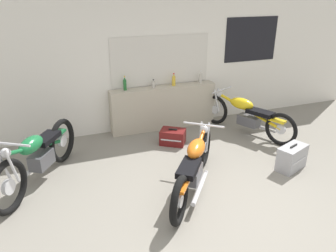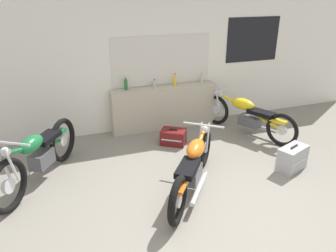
{
  "view_description": "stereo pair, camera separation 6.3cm",
  "coord_description": "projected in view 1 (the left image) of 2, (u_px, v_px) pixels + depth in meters",
  "views": [
    {
      "loc": [
        -1.98,
        -3.06,
        2.75
      ],
      "look_at": [
        -0.32,
        1.45,
        0.7
      ],
      "focal_mm": 35.0,
      "sensor_mm": 36.0,
      "label": 1
    },
    {
      "loc": [
        -1.92,
        -3.08,
        2.75
      ],
      "look_at": [
        -0.32,
        1.45,
        0.7
      ],
      "focal_mm": 35.0,
      "sensor_mm": 36.0,
      "label": 2
    }
  ],
  "objects": [
    {
      "name": "ground_plane",
      "position": [
        228.0,
        211.0,
        4.35
      ],
      "size": [
        24.0,
        24.0,
        0.0
      ],
      "primitive_type": "plane",
      "color": "gray"
    },
    {
      "name": "wall_back",
      "position": [
        155.0,
        60.0,
        6.51
      ],
      "size": [
        10.0,
        0.07,
        2.8
      ],
      "color": "silver",
      "rests_on": "ground_plane"
    },
    {
      "name": "bottle_leftmost",
      "position": [
        125.0,
        84.0,
        6.32
      ],
      "size": [
        0.06,
        0.06,
        0.28
      ],
      "color": "#23662D",
      "rests_on": "sill_counter"
    },
    {
      "name": "bottle_center",
      "position": [
        174.0,
        80.0,
        6.62
      ],
      "size": [
        0.07,
        0.07,
        0.25
      ],
      "color": "gold",
      "rests_on": "sill_counter"
    },
    {
      "name": "bottle_right_center",
      "position": [
        201.0,
        77.0,
        6.8
      ],
      "size": [
        0.06,
        0.06,
        0.27
      ],
      "color": "#B7B2A8",
      "rests_on": "sill_counter"
    },
    {
      "name": "bottle_left_center",
      "position": [
        153.0,
        84.0,
        6.5
      ],
      "size": [
        0.07,
        0.07,
        0.17
      ],
      "color": "#B7B2A8",
      "rests_on": "sill_counter"
    },
    {
      "name": "hard_case_darkred",
      "position": [
        173.0,
        137.0,
        6.16
      ],
      "size": [
        0.55,
        0.52,
        0.31
      ],
      "color": "maroon",
      "rests_on": "ground_plane"
    },
    {
      "name": "motorcycle_yellow",
      "position": [
        246.0,
        115.0,
        6.5
      ],
      "size": [
        1.05,
        1.97,
        0.81
      ],
      "color": "black",
      "rests_on": "ground_plane"
    },
    {
      "name": "sill_counter",
      "position": [
        164.0,
        107.0,
        6.77
      ],
      "size": [
        2.2,
        0.28,
        0.89
      ],
      "color": "#B7AD99",
      "rests_on": "ground_plane"
    },
    {
      "name": "motorcycle_green",
      "position": [
        38.0,
        156.0,
        4.83
      ],
      "size": [
        1.21,
        1.88,
        0.94
      ],
      "color": "black",
      "rests_on": "ground_plane"
    },
    {
      "name": "motorcycle_orange",
      "position": [
        194.0,
        165.0,
        4.67
      ],
      "size": [
        1.4,
        1.77,
        0.8
      ],
      "color": "black",
      "rests_on": "ground_plane"
    },
    {
      "name": "hard_case_silver",
      "position": [
        292.0,
        158.0,
        5.3
      ],
      "size": [
        0.59,
        0.44,
        0.42
      ],
      "color": "#9E9EA3",
      "rests_on": "ground_plane"
    }
  ]
}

